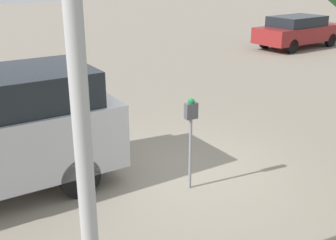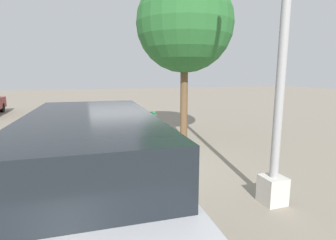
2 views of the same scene
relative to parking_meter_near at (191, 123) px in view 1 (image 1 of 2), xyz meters
The scene contains 4 objects.
ground_plane 1.28m from the parking_meter_near, 140.18° to the right, with size 80.00×80.00×0.00m, color gray.
parking_meter_near is the anchor object (origin of this frame).
lamp_post 3.30m from the parking_meter_near, 34.05° to the left, with size 0.44×0.44×6.91m.
car_distant 14.25m from the parking_meter_near, 147.64° to the right, with size 4.49×1.83×1.43m.
Camera 1 is at (4.28, 5.31, 3.50)m, focal length 45.00 mm.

